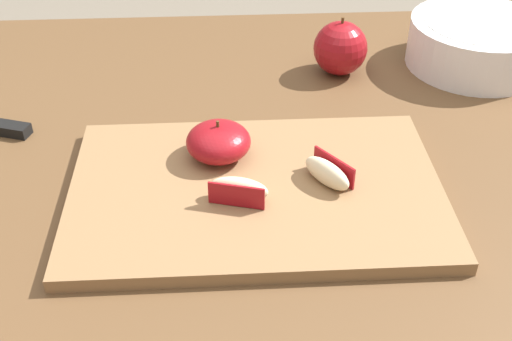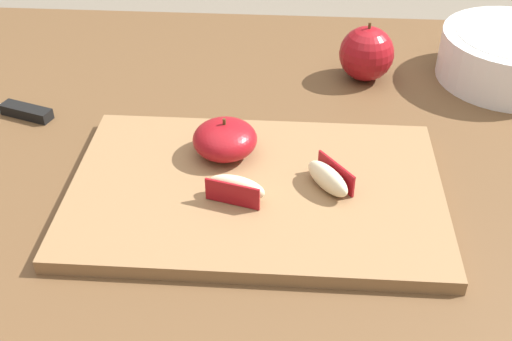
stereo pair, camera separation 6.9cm
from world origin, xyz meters
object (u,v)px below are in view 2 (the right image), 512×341
(paring_knife, at_px, (18,110))
(whole_apple_red_delicious, at_px, (367,54))
(apple_wedge_near_knife, at_px, (328,178))
(apple_half_skin_up, at_px, (225,139))
(apple_wedge_middle, at_px, (236,188))
(ceramic_fruit_bowl, at_px, (512,55))
(cutting_board, at_px, (256,191))

(paring_knife, distance_m, whole_apple_red_delicious, 0.47)
(apple_wedge_near_knife, bearing_deg, whole_apple_red_delicious, 78.21)
(apple_half_skin_up, relative_size, apple_wedge_middle, 1.12)
(apple_wedge_near_knife, distance_m, whole_apple_red_delicious, 0.28)
(ceramic_fruit_bowl, bearing_deg, apple_wedge_near_knife, -131.72)
(apple_wedge_middle, bearing_deg, apple_wedge_near_knife, 13.86)
(whole_apple_red_delicious, bearing_deg, paring_knife, -164.18)
(cutting_board, height_order, apple_half_skin_up, apple_half_skin_up)
(apple_wedge_near_knife, height_order, ceramic_fruit_bowl, ceramic_fruit_bowl)
(apple_half_skin_up, relative_size, apple_wedge_near_knife, 1.18)
(apple_wedge_middle, relative_size, whole_apple_red_delicious, 0.78)
(cutting_board, bearing_deg, whole_apple_red_delicious, 64.13)
(apple_half_skin_up, height_order, ceramic_fruit_bowl, ceramic_fruit_bowl)
(paring_knife, bearing_deg, apple_half_skin_up, -18.30)
(apple_half_skin_up, bearing_deg, apple_wedge_middle, -76.14)
(apple_half_skin_up, bearing_deg, whole_apple_red_delicious, 51.87)
(apple_wedge_near_knife, bearing_deg, apple_half_skin_up, 154.06)
(cutting_board, xyz_separation_m, apple_wedge_near_knife, (0.08, -0.00, 0.02))
(apple_half_skin_up, relative_size, whole_apple_red_delicious, 0.87)
(cutting_board, bearing_deg, apple_wedge_near_knife, -0.01)
(whole_apple_red_delicious, bearing_deg, apple_wedge_middle, -117.07)
(apple_wedge_middle, bearing_deg, ceramic_fruit_bowl, 41.51)
(ceramic_fruit_bowl, bearing_deg, paring_knife, -167.79)
(apple_half_skin_up, relative_size, ceramic_fruit_bowl, 0.37)
(cutting_board, relative_size, whole_apple_red_delicious, 4.76)
(apple_half_skin_up, height_order, whole_apple_red_delicious, whole_apple_red_delicious)
(cutting_board, relative_size, apple_half_skin_up, 5.47)
(apple_wedge_middle, distance_m, whole_apple_red_delicious, 0.34)
(cutting_board, distance_m, ceramic_fruit_bowl, 0.45)
(apple_wedge_middle, height_order, apple_wedge_near_knife, same)
(apple_wedge_middle, relative_size, paring_knife, 0.41)
(cutting_board, height_order, ceramic_fruit_bowl, ceramic_fruit_bowl)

